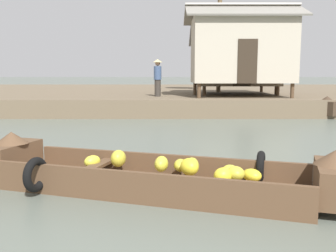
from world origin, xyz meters
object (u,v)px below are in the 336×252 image
object	(u,v)px
stilt_house_mid_left	(235,60)
vendor_person	(157,76)
banana_boat	(154,175)
stilt_house_left	(240,49)

from	to	relation	value
stilt_house_mid_left	vendor_person	bearing A→B (deg)	-150.35
banana_boat	stilt_house_mid_left	world-z (taller)	stilt_house_mid_left
stilt_house_mid_left	vendor_person	world-z (taller)	stilt_house_mid_left
banana_boat	stilt_house_mid_left	size ratio (longest dim) A/B	1.24
vendor_person	stilt_house_left	bearing A→B (deg)	-0.31
stilt_house_left	vendor_person	world-z (taller)	stilt_house_left
banana_boat	vendor_person	distance (m)	11.65
banana_boat	stilt_house_left	world-z (taller)	stilt_house_left
banana_boat	stilt_house_left	size ratio (longest dim) A/B	1.12
vendor_person	banana_boat	bearing A→B (deg)	-88.69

